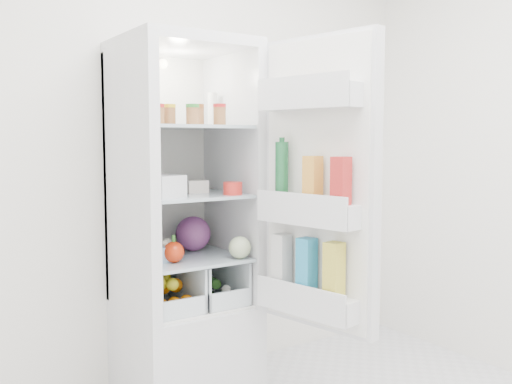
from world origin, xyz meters
TOP-DOWN VIEW (x-y plane):
  - room_walls at (0.00, 0.00)m, footprint 3.02×3.02m
  - refrigerator at (-0.20, 1.25)m, footprint 0.60×0.60m
  - shelf_low at (-0.20, 1.19)m, footprint 0.49×0.53m
  - shelf_mid at (-0.20, 1.19)m, footprint 0.49×0.53m
  - shelf_top at (-0.20, 1.19)m, footprint 0.49×0.53m
  - crisper_left at (-0.32, 1.19)m, footprint 0.23×0.46m
  - crisper_right at (-0.08, 1.19)m, footprint 0.23×0.46m
  - condiment_jars at (-0.24, 1.07)m, footprint 0.38×0.16m
  - squeeze_bottle at (-0.00, 1.26)m, footprint 0.07×0.07m
  - tub_white at (-0.37, 1.07)m, footprint 0.20×0.20m
  - tub_cream at (-0.13, 1.20)m, footprint 0.11×0.11m
  - tin_red at (-0.04, 1.00)m, footprint 0.10×0.10m
  - foil_tray at (-0.22, 1.32)m, footprint 0.17×0.13m
  - red_cabbage at (-0.11, 1.27)m, footprint 0.18×0.18m
  - bell_pepper at (-0.32, 1.07)m, footprint 0.10×0.10m
  - mushroom_bowl at (-0.36, 1.14)m, footprint 0.18×0.18m
  - salad_bag at (-0.02, 0.97)m, footprint 0.11×0.11m
  - citrus_pile at (-0.32, 1.13)m, footprint 0.20×0.24m
  - veg_pile at (-0.07, 1.18)m, footprint 0.16×0.30m
  - fridge_door at (0.16, 0.62)m, footprint 0.27×0.60m

SIDE VIEW (x-z plane):
  - veg_pile at x=-0.07m, z-range 0.51..0.61m
  - citrus_pile at x=-0.32m, z-range 0.51..0.67m
  - crisper_left at x=-0.32m, z-range 0.50..0.72m
  - crisper_right at x=-0.08m, z-range 0.50..0.72m
  - refrigerator at x=-0.20m, z-range -0.23..1.57m
  - shelf_low at x=-0.20m, z-range 0.73..0.75m
  - mushroom_bowl at x=-0.36m, z-range 0.75..0.82m
  - bell_pepper at x=-0.32m, z-range 0.75..0.85m
  - salad_bag at x=-0.02m, z-range 0.75..0.86m
  - red_cabbage at x=-0.11m, z-range 0.75..0.93m
  - shelf_mid at x=-0.20m, z-range 1.04..1.06m
  - foil_tray at x=-0.22m, z-range 1.06..1.10m
  - tin_red at x=-0.04m, z-range 1.06..1.12m
  - tub_cream at x=-0.13m, z-range 1.06..1.12m
  - fridge_door at x=0.16m, z-range 0.44..1.74m
  - tub_white at x=-0.37m, z-range 1.06..1.16m
  - shelf_top at x=-0.20m, z-range 1.37..1.39m
  - condiment_jars at x=-0.24m, z-range 1.39..1.47m
  - squeeze_bottle at x=0.00m, z-range 1.39..1.56m
  - room_walls at x=0.00m, z-range 0.29..2.90m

